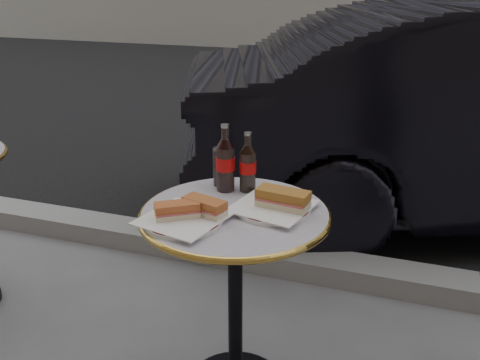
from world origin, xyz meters
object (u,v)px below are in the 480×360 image
(bistro_table, at_px, (235,307))
(plate_left, at_px, (183,221))
(cola_glass, at_px, (222,167))
(plate_right, at_px, (272,209))
(cola_bottle_right, at_px, (248,162))
(cola_bottle_left, at_px, (225,158))

(bistro_table, relative_size, plate_left, 3.00)
(plate_left, xyz_separation_m, cola_glass, (0.00, 0.34, 0.06))
(bistro_table, distance_m, plate_right, 0.39)
(bistro_table, xyz_separation_m, plate_right, (0.11, 0.04, 0.37))
(plate_right, bearing_deg, bistro_table, -160.21)
(cola_glass, bearing_deg, cola_bottle_right, -12.83)
(bistro_table, bearing_deg, cola_bottle_left, 120.01)
(cola_bottle_left, height_order, cola_bottle_right, cola_bottle_left)
(plate_right, xyz_separation_m, cola_bottle_right, (-0.13, 0.13, 0.10))
(plate_right, xyz_separation_m, cola_bottle_left, (-0.20, 0.11, 0.11))
(bistro_table, height_order, plate_right, plate_right)
(plate_right, bearing_deg, plate_left, -142.74)
(plate_left, bearing_deg, bistro_table, 48.74)
(cola_glass, bearing_deg, bistro_table, -59.22)
(plate_right, distance_m, cola_glass, 0.29)
(plate_left, relative_size, cola_glass, 1.77)
(plate_left, distance_m, plate_right, 0.29)
(plate_left, bearing_deg, cola_glass, 89.69)
(plate_right, height_order, cola_bottle_left, cola_bottle_left)
(bistro_table, distance_m, cola_bottle_left, 0.52)
(plate_left, xyz_separation_m, cola_bottle_right, (0.11, 0.31, 0.10))
(plate_left, bearing_deg, plate_right, 37.26)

